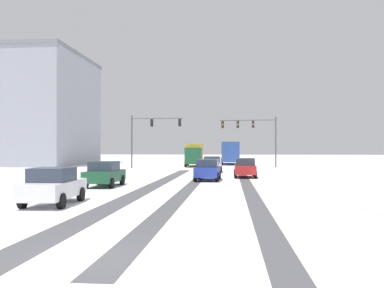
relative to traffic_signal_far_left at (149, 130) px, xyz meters
The scene contains 15 objects.
ground_plane 42.58m from the traffic_signal_far_left, 80.81° to the right, with size 300.00×300.00×0.00m, color white.
wheel_track_left_lane 25.40m from the traffic_signal_far_left, 72.89° to the right, with size 0.82×39.42×0.01m, color #4C4C51.
wheel_track_right_lane 24.80m from the traffic_signal_far_left, 78.44° to the right, with size 1.14×39.42×0.01m, color #4C4C51.
wheel_track_center 26.68m from the traffic_signal_far_left, 65.28° to the right, with size 0.79×39.42×0.01m, color #4C4C51.
sidewalk_kerb_right 31.18m from the traffic_signal_far_left, 56.28° to the right, with size 4.00×39.42×0.12m, color white.
traffic_signal_far_left is the anchor object (origin of this frame).
traffic_signal_far_right 13.49m from the traffic_signal_far_left, 18.31° to the left, with size 7.28×0.69×6.50m.
car_silver_lead 12.22m from the traffic_signal_far_left, 45.90° to the right, with size 1.91×4.14×1.62m.
car_red_second 19.27m from the traffic_signal_far_left, 53.98° to the right, with size 1.84×4.10×1.62m.
car_blue_third 20.95m from the traffic_signal_far_left, 66.69° to the right, with size 1.95×4.16×1.62m.
car_dark_green_fourth 24.89m from the traffic_signal_far_left, 85.76° to the right, with size 1.86×4.11×1.62m.
car_white_fifth 33.56m from the traffic_signal_far_left, 86.26° to the right, with size 1.96×4.17×1.62m.
bus_oncoming 17.34m from the traffic_signal_far_left, 55.05° to the left, with size 2.86×11.05×3.38m.
box_truck_delivery 8.31m from the traffic_signal_far_left, 49.58° to the left, with size 2.51×7.48×3.02m.
office_building_far_left_block 24.05m from the traffic_signal_far_left, 156.95° to the left, with size 20.35×18.49×16.24m.
Camera 1 is at (3.10, -9.29, 2.46)m, focal length 39.56 mm.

